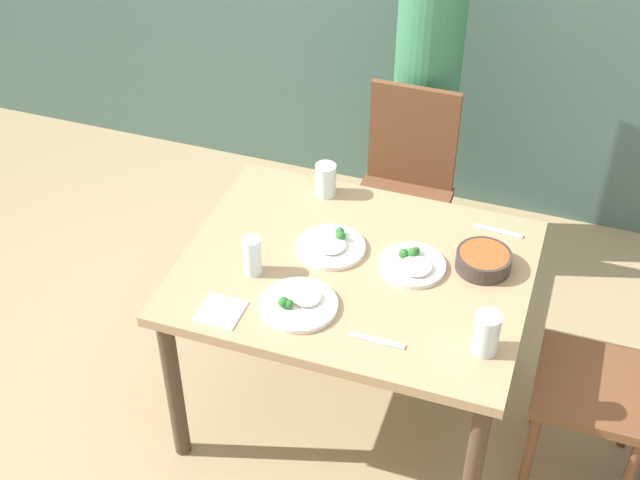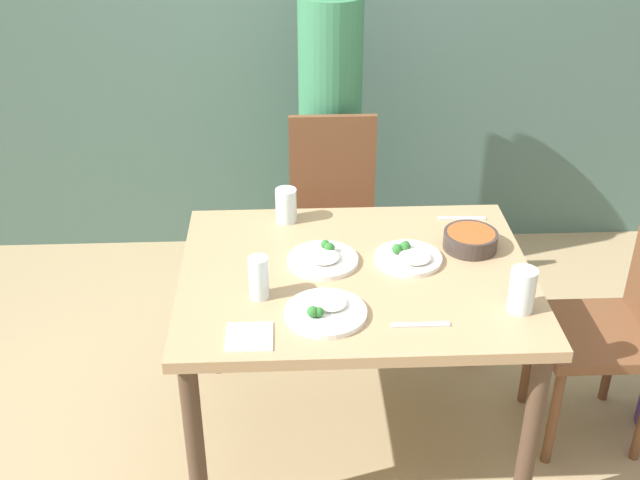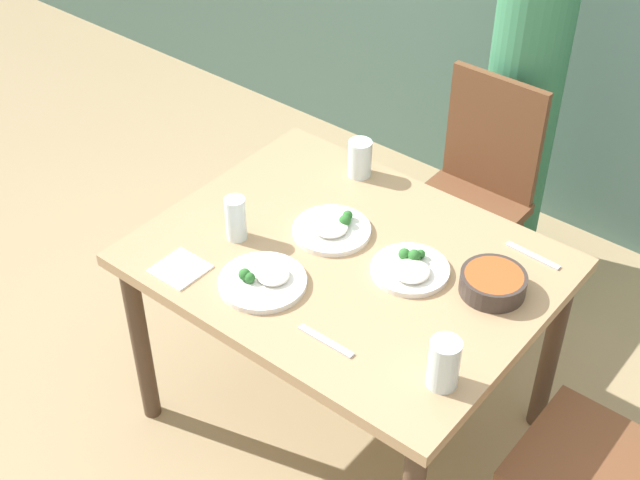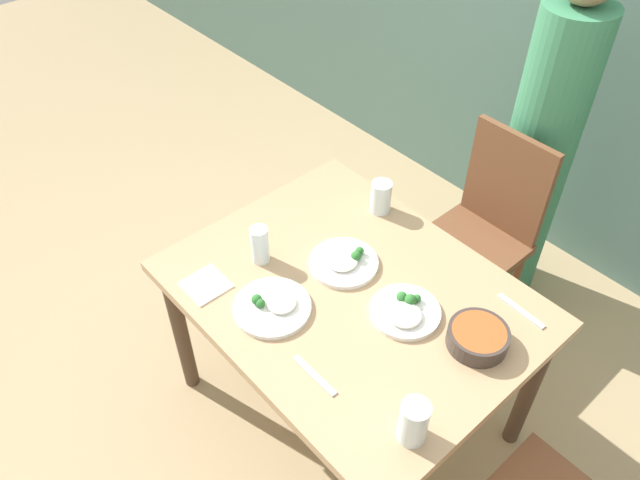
% 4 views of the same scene
% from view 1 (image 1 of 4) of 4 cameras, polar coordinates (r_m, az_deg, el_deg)
% --- Properties ---
extents(ground_plane, '(10.00, 10.00, 0.00)m').
position_cam_1_polar(ground_plane, '(3.59, 1.96, -10.56)').
color(ground_plane, tan).
extents(dining_table, '(1.19, 0.93, 0.73)m').
position_cam_1_polar(dining_table, '(3.13, 2.22, -2.95)').
color(dining_table, tan).
rests_on(dining_table, ground_plane).
extents(chair_adult_spot, '(0.40, 0.40, 0.94)m').
position_cam_1_polar(chair_adult_spot, '(3.83, 5.37, 3.32)').
color(chair_adult_spot, brown).
rests_on(chair_adult_spot, ground_plane).
extents(chair_child_spot, '(0.40, 0.40, 0.94)m').
position_cam_1_polar(chair_child_spot, '(3.17, 18.68, -8.45)').
color(chair_child_spot, brown).
rests_on(chair_child_spot, ground_plane).
extents(person_adult, '(0.28, 0.28, 1.60)m').
position_cam_1_polar(person_adult, '(3.95, 6.74, 8.78)').
color(person_adult, '#387F56').
rests_on(person_adult, ground_plane).
extents(bowl_curry, '(0.19, 0.19, 0.06)m').
position_cam_1_polar(bowl_curry, '(3.10, 10.43, -1.28)').
color(bowl_curry, '#3D332D').
rests_on(bowl_curry, dining_table).
extents(plate_rice_adult, '(0.24, 0.24, 0.06)m').
position_cam_1_polar(plate_rice_adult, '(3.13, 0.73, -0.38)').
color(plate_rice_adult, white).
rests_on(plate_rice_adult, dining_table).
extents(plate_rice_child, '(0.26, 0.26, 0.05)m').
position_cam_1_polar(plate_rice_child, '(2.92, -1.34, -4.10)').
color(plate_rice_child, white).
rests_on(plate_rice_child, dining_table).
extents(plate_noodles, '(0.23, 0.23, 0.06)m').
position_cam_1_polar(plate_noodles, '(3.07, 5.95, -1.56)').
color(plate_noodles, white).
rests_on(plate_noodles, dining_table).
extents(glass_water_tall, '(0.08, 0.08, 0.13)m').
position_cam_1_polar(glass_water_tall, '(3.37, 0.37, 3.87)').
color(glass_water_tall, silver).
rests_on(glass_water_tall, dining_table).
extents(glass_water_short, '(0.06, 0.06, 0.14)m').
position_cam_1_polar(glass_water_short, '(3.01, -4.36, -1.01)').
color(glass_water_short, silver).
rests_on(glass_water_short, dining_table).
extents(glass_water_center, '(0.08, 0.08, 0.15)m').
position_cam_1_polar(glass_water_center, '(2.78, 10.60, -5.90)').
color(glass_water_center, silver).
rests_on(glass_water_center, dining_table).
extents(napkin_folded, '(0.14, 0.14, 0.01)m').
position_cam_1_polar(napkin_folded, '(2.92, -6.38, -4.55)').
color(napkin_folded, white).
rests_on(napkin_folded, dining_table).
extents(fork_steel, '(0.18, 0.02, 0.01)m').
position_cam_1_polar(fork_steel, '(2.82, 3.69, -6.44)').
color(fork_steel, silver).
rests_on(fork_steel, dining_table).
extents(spoon_steel, '(0.18, 0.03, 0.01)m').
position_cam_1_polar(spoon_steel, '(3.28, 11.33, 0.56)').
color(spoon_steel, silver).
rests_on(spoon_steel, dining_table).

